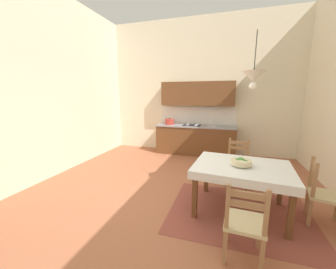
{
  "coord_description": "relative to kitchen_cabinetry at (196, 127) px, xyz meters",
  "views": [
    {
      "loc": [
        0.88,
        -3.02,
        1.8
      ],
      "look_at": [
        -0.09,
        0.17,
        1.13
      ],
      "focal_mm": 20.98,
      "sensor_mm": 36.0,
      "label": 1
    }
  ],
  "objects": [
    {
      "name": "pendant_lamp",
      "position": [
        1.24,
        -2.82,
        1.2
      ],
      "size": [
        0.32,
        0.32,
        0.8
      ],
      "color": "black"
    },
    {
      "name": "fruit_bowl",
      "position": [
        1.16,
        -2.93,
        -0.04
      ],
      "size": [
        0.3,
        0.3,
        0.12
      ],
      "color": "beige",
      "rests_on": "dining_table"
    },
    {
      "name": "dining_chair_window_side",
      "position": [
        2.26,
        -2.9,
        -0.41
      ],
      "size": [
        0.5,
        0.5,
        0.93
      ],
      "color": "#D1BC89",
      "rests_on": "ground_plane"
    },
    {
      "name": "area_rug",
      "position": [
        1.18,
        -3.0,
        -0.85
      ],
      "size": [
        2.1,
        1.6,
        0.01
      ],
      "primitive_type": "cube",
      "color": "brown",
      "rests_on": "ground_plane"
    },
    {
      "name": "kitchen_cabinetry",
      "position": [
        0.0,
        0.0,
        0.0
      ],
      "size": [
        2.4,
        0.63,
        2.2
      ],
      "color": "brown",
      "rests_on": "ground_plane"
    },
    {
      "name": "dining_chair_camera_side",
      "position": [
        1.16,
        -3.9,
        -0.41
      ],
      "size": [
        0.44,
        0.44,
        0.93
      ],
      "color": "#D1BC89",
      "rests_on": "ground_plane"
    },
    {
      "name": "ground_plane",
      "position": [
        0.04,
        -2.93,
        -0.91
      ],
      "size": [
        6.25,
        7.0,
        0.1
      ],
      "primitive_type": "cube",
      "color": "#A86042"
    },
    {
      "name": "wall_left",
      "position": [
        -2.84,
        -2.93,
        1.18
      ],
      "size": [
        0.12,
        7.0,
        4.08
      ],
      "primitive_type": "cube",
      "color": "beige",
      "rests_on": "ground_plane"
    },
    {
      "name": "dining_table",
      "position": [
        1.18,
        -2.9,
        -0.22
      ],
      "size": [
        1.5,
        1.19,
        0.75
      ],
      "color": "brown",
      "rests_on": "ground_plane"
    },
    {
      "name": "dining_chair_kitchen_side",
      "position": [
        1.17,
        -1.92,
        -0.41
      ],
      "size": [
        0.44,
        0.44,
        0.93
      ],
      "color": "#D1BC89",
      "rests_on": "ground_plane"
    },
    {
      "name": "wall_back",
      "position": [
        0.04,
        0.33,
        1.18
      ],
      "size": [
        6.25,
        0.12,
        4.08
      ],
      "primitive_type": "cube",
      "color": "beige",
      "rests_on": "ground_plane"
    }
  ]
}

